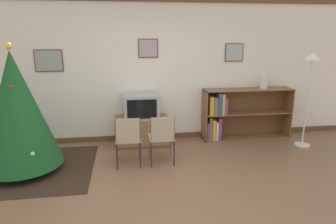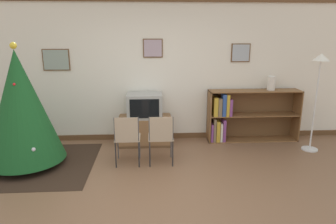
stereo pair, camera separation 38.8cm
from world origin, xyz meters
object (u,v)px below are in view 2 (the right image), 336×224
Objects in this scene: folding_chair_right at (161,136)px; standing_lamp at (319,77)px; television at (145,105)px; vase at (271,83)px; bookshelf at (238,116)px; christmas_tree at (21,107)px; folding_chair_left at (127,137)px; tv_console at (145,130)px.

standing_lamp reaches higher than folding_chair_right.
television is 3.08m from standing_lamp.
standing_lamp is (0.57, -0.60, 0.19)m from vase.
bookshelf is at bearing 179.79° from vase.
christmas_tree is 1.68m from folding_chair_left.
folding_chair_right is 2.89m from standing_lamp.
christmas_tree is 2.06m from television.
standing_lamp is at bearing 9.45° from folding_chair_right.
christmas_tree is at bearing -165.43° from bookshelf.
christmas_tree is 2.17m from tv_console.
bookshelf is 0.88m from vase.
standing_lamp is at bearing -27.11° from bookshelf.
television is 1.03m from folding_chair_right.
tv_console is 0.57× the size of standing_lamp.
christmas_tree reaches higher than television.
television is at bearing 105.60° from folding_chair_right.
folding_chair_left is (1.60, -0.10, -0.49)m from christmas_tree.
folding_chair_left is 0.48× the size of standing_lamp.
folding_chair_left is 2.33m from bookshelf.
vase is at bearing 21.43° from folding_chair_left.
vase is at bearing 26.08° from folding_chair_right.
standing_lamp is (3.25, 0.45, 0.85)m from folding_chair_left.
television is at bearing -177.57° from vase.
folding_chair_right is (0.53, 0.00, 0.00)m from folding_chair_left.
television is 0.78× the size of folding_chair_right.
standing_lamp is at bearing 7.93° from folding_chair_left.
standing_lamp reaches higher than folding_chair_left.
television is 2.35× the size of vase.
tv_console is at bearing -177.63° from vase.
christmas_tree is 7.07× the size of vase.
christmas_tree is at bearing -167.45° from vase.
christmas_tree reaches higher than vase.
television is at bearing 24.49° from christmas_tree.
standing_lamp is (2.98, -0.50, 1.06)m from tv_console.
folding_chair_left is at bearing 180.00° from folding_chair_right.
tv_console is 0.49m from television.
folding_chair_left is 2.95m from vase.
christmas_tree is 1.11× the size of standing_lamp.
standing_lamp is at bearing -9.51° from tv_console.
tv_console is 1.54× the size of television.
tv_console is 2.57m from vase.
tv_console is 0.56× the size of bookshelf.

